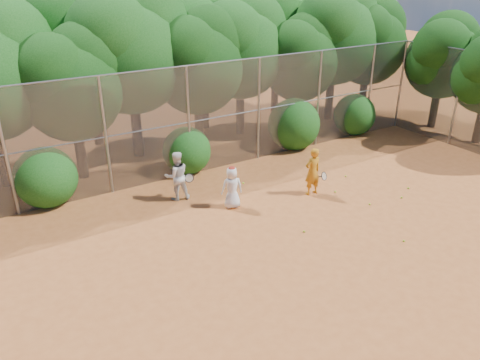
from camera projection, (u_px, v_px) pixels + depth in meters
ground at (315, 238)px, 13.36m from camera, size 80.00×80.00×0.00m
fence_back at (211, 117)px, 17.09m from camera, size 20.05×0.09×4.03m
fence_side at (457, 98)px, 19.57m from camera, size 0.09×6.09×4.03m
tree_2 at (71, 80)px, 15.81m from camera, size 3.99×3.47×5.47m
tree_3 at (130, 45)px, 17.44m from camera, size 4.89×4.26×6.70m
tree_4 at (198, 58)px, 18.42m from camera, size 4.19×3.64×5.73m
tree_5 at (241, 43)px, 20.11m from camera, size 4.51×3.92×6.17m
tree_6 at (300, 55)px, 20.76m from camera, size 3.86×3.36×5.29m
tree_7 at (335, 31)px, 22.09m from camera, size 4.77×4.14×6.53m
tree_8 at (369, 39)px, 22.99m from camera, size 4.25×3.70×5.82m
tree_10 at (86, 34)px, 18.58m from camera, size 5.15×4.48×7.06m
tree_11 at (203, 38)px, 20.83m from camera, size 4.64×4.03×6.35m
tree_12 at (278, 22)px, 23.29m from camera, size 5.02×4.37×6.88m
tree_13 at (444, 53)px, 21.24m from camera, size 3.86×3.36×5.29m
bush_0 at (45, 175)px, 14.96m from camera, size 2.00×2.00×2.00m
bush_1 at (187, 149)px, 17.38m from camera, size 1.80×1.80×1.80m
bush_2 at (294, 122)px, 19.67m from camera, size 2.20×2.20×2.20m
bush_3 at (355, 113)px, 21.40m from camera, size 1.90×1.90×1.90m
player_yellow at (313, 171)px, 15.62m from camera, size 0.82×0.51×1.66m
player_teen at (232, 187)px, 14.81m from camera, size 0.77×0.61×1.42m
player_white at (177, 176)px, 15.29m from camera, size 0.92×0.81×1.67m
ball_0 at (370, 204)px, 15.20m from camera, size 0.07×0.07×0.07m
ball_1 at (335, 192)px, 16.03m from camera, size 0.07×0.07×0.07m
ball_2 at (404, 241)px, 13.17m from camera, size 0.07×0.07×0.07m
ball_3 at (408, 188)px, 16.30m from camera, size 0.07×0.07×0.07m
ball_4 at (304, 231)px, 13.64m from camera, size 0.07×0.07×0.07m
ball_5 at (346, 176)px, 17.22m from camera, size 0.07×0.07×0.07m
ball_6 at (402, 197)px, 15.63m from camera, size 0.07×0.07×0.07m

